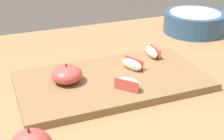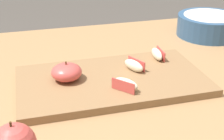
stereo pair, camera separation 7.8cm
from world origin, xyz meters
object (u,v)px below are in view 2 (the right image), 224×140
at_px(apple_wedge_right, 157,54).
at_px(ceramic_fruit_bowl, 209,25).
at_px(apple_wedge_left, 125,84).
at_px(cutting_board, 112,81).
at_px(apple_half_skin_up, 67,72).
at_px(apple_wedge_front, 134,65).

height_order(apple_wedge_right, ceramic_fruit_bowl, ceramic_fruit_bowl).
bearing_deg(ceramic_fruit_bowl, apple_wedge_right, -145.36).
bearing_deg(ceramic_fruit_bowl, apple_wedge_left, -140.81).
relative_size(cutting_board, apple_half_skin_up, 6.20).
bearing_deg(apple_wedge_left, apple_wedge_front, 60.51).
bearing_deg(apple_half_skin_up, apple_wedge_right, 13.01).
xyz_separation_m(apple_half_skin_up, apple_wedge_front, (0.17, 0.01, -0.01)).
relative_size(apple_wedge_right, ceramic_fruit_bowl, 0.30).
bearing_deg(cutting_board, ceramic_fruit_bowl, 32.08).
height_order(cutting_board, apple_wedge_front, apple_wedge_front).
distance_m(apple_wedge_front, ceramic_fruit_bowl, 0.41).
bearing_deg(apple_wedge_front, cutting_board, -159.61).
distance_m(apple_half_skin_up, ceramic_fruit_bowl, 0.57).
distance_m(apple_wedge_right, ceramic_fruit_bowl, 0.31).
relative_size(apple_wedge_front, apple_wedge_right, 1.03).
xyz_separation_m(apple_wedge_right, ceramic_fruit_bowl, (0.26, 0.18, 0.00)).
bearing_deg(apple_wedge_left, cutting_board, 101.36).
bearing_deg(apple_wedge_right, cutting_board, -152.76).
height_order(cutting_board, apple_half_skin_up, apple_half_skin_up).
xyz_separation_m(apple_wedge_front, apple_wedge_left, (-0.05, -0.09, 0.00)).
distance_m(apple_wedge_left, ceramic_fruit_bowl, 0.51).
relative_size(cutting_board, ceramic_fruit_bowl, 2.16).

